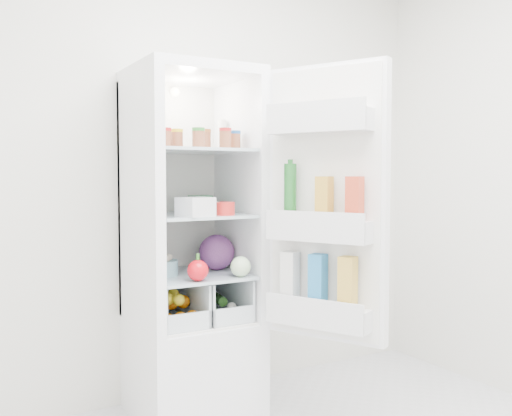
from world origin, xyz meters
TOP-DOWN VIEW (x-y plane):
  - room_walls at (0.00, 0.00)m, footprint 3.02×3.02m
  - refrigerator at (-0.20, 1.25)m, footprint 0.60×0.60m
  - shelf_low at (-0.20, 1.19)m, footprint 0.49×0.53m
  - shelf_mid at (-0.20, 1.19)m, footprint 0.49×0.53m
  - shelf_top at (-0.20, 1.19)m, footprint 0.49×0.53m
  - crisper_left at (-0.32, 1.19)m, footprint 0.23×0.46m
  - crisper_right at (-0.08, 1.19)m, footprint 0.23×0.46m
  - condiment_jars at (-0.21, 1.13)m, footprint 0.46×0.34m
  - squeeze_bottle at (0.01, 1.28)m, footprint 0.05×0.05m
  - tub_white at (-0.27, 1.00)m, footprint 0.17×0.17m
  - tub_cream at (-0.17, 1.08)m, footprint 0.14×0.14m
  - tin_red at (-0.10, 1.01)m, footprint 0.13×0.13m
  - tub_green at (-0.10, 1.31)m, footprint 0.15×0.18m
  - red_cabbage at (-0.05, 1.23)m, footprint 0.19×0.19m
  - bell_pepper at (-0.27, 0.97)m, footprint 0.10×0.10m
  - mushroom_bowl at (-0.36, 1.21)m, footprint 0.21×0.21m
  - salad_bag at (-0.03, 0.97)m, footprint 0.10×0.10m
  - citrus_pile at (-0.33, 1.15)m, footprint 0.20×0.31m
  - veg_pile at (-0.07, 1.18)m, footprint 0.16×0.30m
  - fridge_door at (0.24, 0.64)m, footprint 0.40×0.57m

SIDE VIEW (x-z plane):
  - veg_pile at x=-0.07m, z-range 0.51..0.61m
  - citrus_pile at x=-0.33m, z-range 0.51..0.67m
  - crisper_left at x=-0.32m, z-range 0.50..0.72m
  - crisper_right at x=-0.08m, z-range 0.50..0.72m
  - refrigerator at x=-0.20m, z-range -0.23..1.57m
  - shelf_low at x=-0.20m, z-range 0.73..0.75m
  - mushroom_bowl at x=-0.36m, z-range 0.75..0.82m
  - salad_bag at x=-0.03m, z-range 0.75..0.85m
  - bell_pepper at x=-0.27m, z-range 0.75..0.85m
  - red_cabbage at x=-0.05m, z-range 0.75..0.94m
  - shelf_mid at x=-0.20m, z-range 1.04..1.06m
  - tin_red at x=-0.10m, z-range 1.06..1.12m
  - tub_cream at x=-0.17m, z-range 1.06..1.12m
  - fridge_door at x=0.24m, z-range 0.44..1.74m
  - tub_green at x=-0.10m, z-range 1.06..1.15m
  - tub_white at x=-0.27m, z-range 1.06..1.15m
  - shelf_top at x=-0.20m, z-range 1.37..1.39m
  - condiment_jars at x=-0.21m, z-range 1.39..1.47m
  - squeeze_bottle at x=0.01m, z-range 1.39..1.56m
  - room_walls at x=0.00m, z-range 0.29..2.90m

